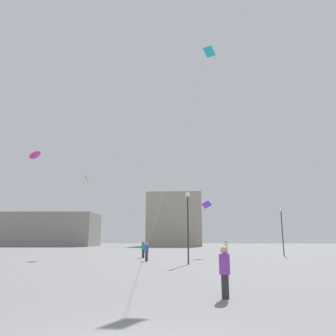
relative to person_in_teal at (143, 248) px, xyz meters
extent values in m
cylinder|color=#2D2D33|center=(0.00, 0.00, -0.56)|extent=(0.26, 0.26, 0.79)
cylinder|color=teal|center=(0.00, 0.00, 0.18)|extent=(0.38, 0.38, 0.69)
sphere|color=tan|center=(0.00, 0.00, 0.66)|extent=(0.26, 0.26, 0.26)
cylinder|color=#2D2D33|center=(0.90, -5.32, -0.60)|extent=(0.23, 0.23, 0.72)
cylinder|color=#3351B7|center=(0.90, -5.32, 0.07)|extent=(0.34, 0.34, 0.62)
sphere|color=tan|center=(0.90, -5.32, 0.50)|extent=(0.23, 0.23, 0.23)
cylinder|color=#2D2D33|center=(8.43, -0.73, -0.56)|extent=(0.26, 0.26, 0.80)
cylinder|color=white|center=(8.43, -0.73, 0.19)|extent=(0.38, 0.38, 0.70)
sphere|color=tan|center=(8.43, -0.73, 0.67)|extent=(0.26, 0.26, 0.26)
cylinder|color=#2D2D33|center=(5.36, -23.41, -0.58)|extent=(0.24, 0.24, 0.75)
cylinder|color=purple|center=(5.36, -23.41, 0.12)|extent=(0.36, 0.36, 0.65)
sphere|color=tan|center=(5.36, -23.41, 0.57)|extent=(0.24, 0.24, 0.24)
pyramid|color=#1EB2C6|center=(6.06, -13.16, 14.24)|extent=(0.97, 0.94, 0.60)
sphere|color=#1EB2C6|center=(6.19, -13.26, 14.02)|extent=(0.10, 0.10, 0.10)
sphere|color=#1EB2C6|center=(6.30, -13.34, 13.81)|extent=(0.10, 0.10, 0.10)
sphere|color=#1EB2C6|center=(6.42, -13.43, 13.60)|extent=(0.10, 0.10, 0.10)
cylinder|color=silver|center=(3.49, -9.25, 7.28)|extent=(5.19, 7.89, 13.89)
cone|color=#D12899|center=(-12.55, 0.44, 10.29)|extent=(1.45, 1.56, 0.91)
sphere|color=#D12899|center=(-12.57, 0.30, 10.08)|extent=(0.10, 0.10, 0.10)
sphere|color=#D12899|center=(-12.59, 0.16, 9.87)|extent=(0.10, 0.10, 0.10)
sphere|color=#D12899|center=(-12.60, 0.02, 9.66)|extent=(0.10, 0.10, 0.10)
cylinder|color=silver|center=(-6.28, 0.22, 5.32)|extent=(12.56, 0.46, 9.96)
pyramid|color=#8CD12D|center=(-6.68, 1.28, 7.72)|extent=(0.85, 1.28, 0.64)
sphere|color=#8CD12D|center=(-6.82, 1.34, 7.49)|extent=(0.10, 0.10, 0.10)
sphere|color=#8CD12D|center=(-6.94, 1.41, 7.28)|extent=(0.10, 0.10, 0.10)
sphere|color=#8CD12D|center=(-7.07, 1.48, 7.07)|extent=(0.10, 0.10, 0.10)
cylinder|color=silver|center=(-3.35, 0.63, 4.02)|extent=(6.72, 1.29, 7.36)
pyramid|color=purple|center=(6.81, 2.36, 4.74)|extent=(1.16, 1.04, 0.67)
sphere|color=purple|center=(6.73, 2.43, 4.51)|extent=(0.10, 0.10, 0.10)
sphere|color=purple|center=(6.62, 2.53, 4.30)|extent=(0.10, 0.10, 0.10)
sphere|color=purple|center=(6.52, 2.62, 4.09)|extent=(0.10, 0.10, 0.10)
cylinder|color=silver|center=(7.63, 0.80, 2.53)|extent=(1.62, 3.09, 4.39)
cylinder|color=silver|center=(13.04, -5.87, 5.21)|extent=(9.24, 10.30, 9.75)
cube|color=gray|center=(-33.90, 56.89, 3.52)|extent=(28.16, 15.39, 8.96)
cube|color=#A39984|center=(2.10, 59.99, 6.22)|extent=(14.99, 17.13, 14.35)
cylinder|color=#2D2D30|center=(4.47, -8.85, 1.65)|extent=(0.12, 0.12, 5.20)
sphere|color=#EAE5C6|center=(4.47, -8.85, 4.40)|extent=(0.36, 0.36, 0.36)
cylinder|color=#2D2D30|center=(15.81, 4.89, 1.61)|extent=(0.12, 0.12, 5.13)
sphere|color=#EAE5C6|center=(15.81, 4.89, 4.32)|extent=(0.36, 0.36, 0.36)
camera|label=1|loc=(3.95, -34.70, 0.92)|focal=35.01mm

